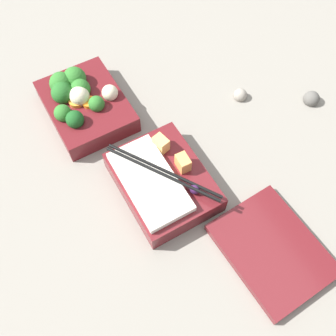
# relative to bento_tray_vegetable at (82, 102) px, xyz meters

# --- Properties ---
(ground_plane) EXTENTS (3.00, 3.00, 0.00)m
(ground_plane) POSITION_rel_bento_tray_vegetable_xyz_m (0.12, 0.02, -0.03)
(ground_plane) COLOR gray
(bento_tray_vegetable) EXTENTS (0.17, 0.13, 0.07)m
(bento_tray_vegetable) POSITION_rel_bento_tray_vegetable_xyz_m (0.00, 0.00, 0.00)
(bento_tray_vegetable) COLOR maroon
(bento_tray_vegetable) RESTS_ON ground_plane
(bento_tray_rice) EXTENTS (0.17, 0.13, 0.06)m
(bento_tray_rice) POSITION_rel_bento_tray_vegetable_xyz_m (0.21, 0.05, -0.00)
(bento_tray_rice) COLOR maroon
(bento_tray_rice) RESTS_ON ground_plane
(bento_lid) EXTENTS (0.17, 0.14, 0.01)m
(bento_lid) POSITION_rel_bento_tray_vegetable_xyz_m (0.39, 0.14, -0.02)
(bento_lid) COLOR maroon
(bento_lid) RESTS_ON ground_plane
(pebble_0) EXTENTS (0.03, 0.03, 0.03)m
(pebble_0) POSITION_rel_bento_tray_vegetable_xyz_m (0.11, 0.27, -0.02)
(pebble_0) COLOR gray
(pebble_0) RESTS_ON ground_plane
(pebble_1) EXTENTS (0.03, 0.03, 0.03)m
(pebble_1) POSITION_rel_bento_tray_vegetable_xyz_m (0.19, 0.38, -0.02)
(pebble_1) COLOR #595651
(pebble_1) RESTS_ON ground_plane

